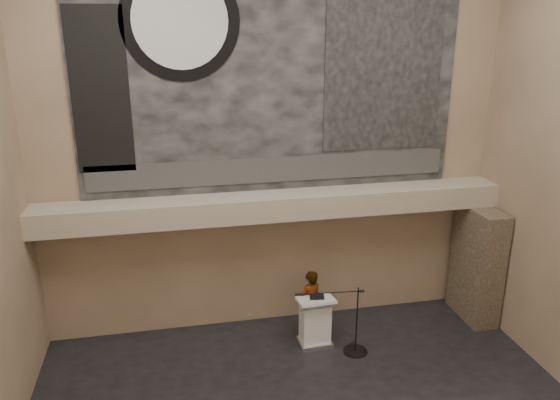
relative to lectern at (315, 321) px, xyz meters
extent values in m
cube|color=#7A674D|center=(-0.68, 1.26, 3.70)|extent=(10.00, 0.02, 8.50)
cube|color=#7A674D|center=(-0.68, -6.74, 3.70)|extent=(10.00, 0.02, 8.50)
cube|color=gray|center=(-0.68, 0.86, 2.40)|extent=(10.00, 0.80, 0.50)
cylinder|color=#B2893D|center=(-2.28, 0.81, 2.12)|extent=(0.04, 0.04, 0.06)
cylinder|color=#B2893D|center=(1.22, 0.81, 2.12)|extent=(0.04, 0.04, 0.06)
cube|color=black|center=(-0.68, 1.23, 5.15)|extent=(8.00, 0.05, 5.00)
cube|color=#303030|center=(-0.68, 1.19, 3.10)|extent=(7.76, 0.02, 0.55)
cylinder|color=black|center=(-2.48, 1.19, 6.15)|extent=(2.30, 0.02, 2.30)
cylinder|color=silver|center=(-2.48, 1.17, 6.15)|extent=(1.84, 0.02, 1.84)
cube|color=black|center=(1.72, 1.19, 5.25)|extent=(2.60, 0.02, 3.60)
cube|color=black|center=(-4.08, 1.19, 4.85)|extent=(1.10, 0.02, 3.20)
cube|color=#403527|center=(3.97, 0.41, 0.80)|extent=(0.60, 1.40, 2.70)
cube|color=silver|center=(0.00, 0.00, -0.51)|extent=(0.72, 0.56, 0.08)
cube|color=white|center=(0.00, 0.00, 0.01)|extent=(0.63, 0.45, 0.96)
cube|color=white|center=(0.00, -0.02, 0.52)|extent=(0.80, 0.58, 0.14)
cube|color=black|center=(0.04, 0.03, 0.56)|extent=(0.35, 0.30, 0.04)
cube|color=silver|center=(-0.09, -0.05, 0.55)|extent=(0.29, 0.34, 0.00)
imported|color=white|center=(-0.03, 0.35, 0.23)|extent=(0.67, 0.57, 1.57)
cylinder|color=black|center=(0.77, -0.47, -0.54)|extent=(0.52, 0.52, 0.02)
cylinder|color=black|center=(0.77, -0.47, 0.20)|extent=(0.03, 0.03, 1.52)
cylinder|color=black|center=(0.15, -0.42, 0.88)|extent=(1.37, 0.14, 0.02)
camera|label=1|loc=(-2.82, -9.94, 6.20)|focal=35.00mm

